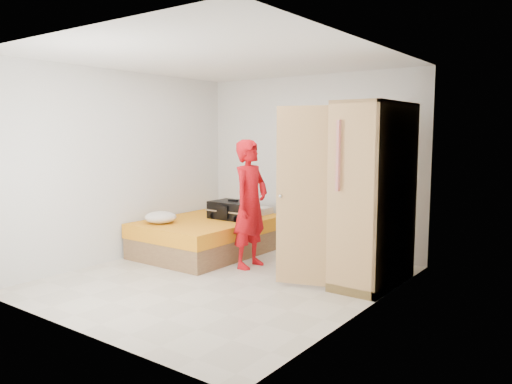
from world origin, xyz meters
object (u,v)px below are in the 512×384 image
Objects in this scene: wardrobe at (368,199)px; suitcase at (233,210)px; bed at (209,236)px; person at (250,204)px; round_cushion at (161,217)px.

suitcase is (-2.25, 0.31, -0.37)m from wardrobe.
suitcase reaches higher than bed.
person is at bearing -35.58° from suitcase.
wardrobe is 2.31m from suitcase.
person is (-1.55, -0.20, -0.16)m from wardrobe.
round_cushion is (-0.32, -0.64, 0.33)m from bed.
round_cushion reaches higher than bed.
wardrobe is 3.18× the size of suitcase.
suitcase is (-0.71, 0.51, -0.21)m from person.
person is 0.90m from suitcase.
round_cushion is (-1.28, -0.39, -0.25)m from person.
person is at bearing 17.07° from round_cushion.
suitcase reaches higher than round_cushion.
suitcase is (0.25, 0.26, 0.38)m from bed.
person is (0.96, -0.25, 0.58)m from bed.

